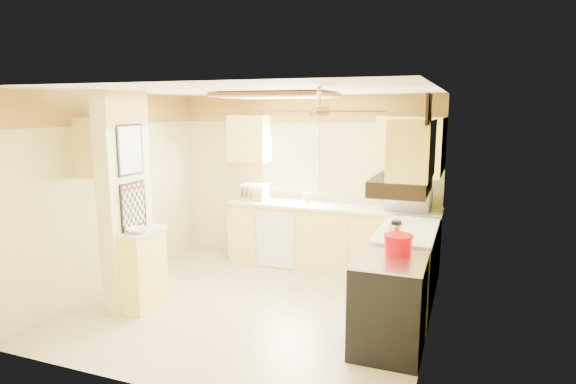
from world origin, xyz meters
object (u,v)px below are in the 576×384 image
at_px(microwave, 409,199).
at_px(kettle, 396,233).
at_px(dutch_oven, 398,244).
at_px(stove, 389,305).
at_px(bowl, 138,230).

height_order(microwave, kettle, microwave).
bearing_deg(microwave, dutch_oven, 100.59).
bearing_deg(stove, dutch_oven, 78.03).
distance_m(bowl, kettle, 2.80).
height_order(microwave, dutch_oven, microwave).
relative_size(dutch_oven, kettle, 1.18).
xyz_separation_m(stove, kettle, (-0.02, 0.45, 0.59)).
relative_size(bowl, kettle, 0.98).
bearing_deg(dutch_oven, microwave, 94.03).
height_order(bowl, dutch_oven, dutch_oven).
distance_m(dutch_oven, kettle, 0.27).
bearing_deg(dutch_oven, bowl, -173.58).
height_order(stove, bowl, bowl).
bearing_deg(stove, microwave, 92.56).
bearing_deg(bowl, kettle, 11.83).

